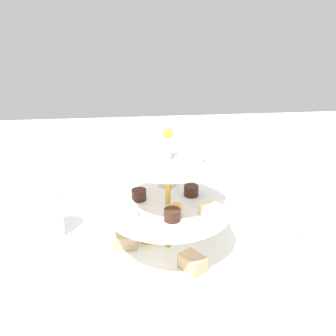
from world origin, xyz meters
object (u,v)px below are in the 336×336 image
object	(u,v)px
water_glass_short_left	(279,312)
butter_knife_left	(173,186)
tiered_serving_stand	(168,216)
water_glass_mid_back	(284,226)
water_glass_tall_right	(46,212)

from	to	relation	value
water_glass_short_left	butter_knife_left	xyz separation A→B (m)	(0.08, -0.55, -0.04)
tiered_serving_stand	water_glass_mid_back	distance (m)	0.25
water_glass_mid_back	tiered_serving_stand	bearing A→B (deg)	-2.08
water_glass_tall_right	water_glass_short_left	world-z (taller)	water_glass_tall_right
water_glass_tall_right	water_glass_short_left	xyz separation A→B (m)	(-0.39, 0.32, -0.02)
butter_knife_left	tiered_serving_stand	bearing A→B (deg)	97.91
tiered_serving_stand	water_glass_short_left	distance (m)	0.27
water_glass_short_left	butter_knife_left	bearing A→B (deg)	-81.24
water_glass_tall_right	water_glass_mid_back	size ratio (longest dim) A/B	1.27
water_glass_tall_right	water_glass_mid_back	world-z (taller)	water_glass_tall_right
water_glass_short_left	water_glass_mid_back	xyz separation A→B (m)	(-0.11, -0.22, 0.00)
water_glass_short_left	butter_knife_left	world-z (taller)	water_glass_short_left
water_glass_short_left	butter_knife_left	size ratio (longest dim) A/B	0.49
butter_knife_left	water_glass_tall_right	bearing A→B (deg)	53.83
water_glass_short_left	water_glass_mid_back	bearing A→B (deg)	-115.27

